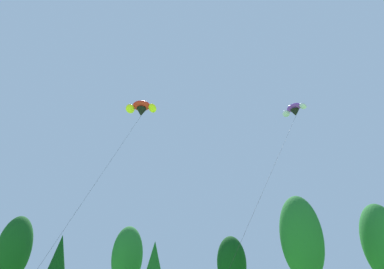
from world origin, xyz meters
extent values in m
ellipsoid|color=#144719|center=(-38.83, 50.66, 9.12)|extent=(5.85, 5.85, 11.78)
cone|color=#0F3D14|center=(-30.49, 52.76, 7.26)|extent=(4.14, 4.14, 8.53)
ellipsoid|color=#236628|center=(-17.20, 53.40, 7.54)|extent=(5.15, 5.15, 9.74)
cone|color=#19561E|center=(-11.55, 51.81, 5.99)|extent=(3.69, 3.69, 7.03)
ellipsoid|color=#0F3D14|center=(0.15, 55.10, 6.20)|extent=(4.55, 4.55, 8.01)
ellipsoid|color=#236628|center=(10.91, 51.62, 9.08)|extent=(5.83, 5.83, 11.73)
ellipsoid|color=#236628|center=(21.52, 53.98, 8.23)|extent=(5.46, 5.46, 10.63)
ellipsoid|color=red|center=(-4.13, 29.29, 20.04)|extent=(2.22, 1.90, 1.00)
ellipsoid|color=yellow|center=(-2.96, 29.58, 19.70)|extent=(1.38, 1.44, 1.16)
ellipsoid|color=yellow|center=(-5.30, 29.00, 19.70)|extent=(1.16, 1.43, 1.16)
cone|color=black|center=(-4.16, 29.42, 19.30)|extent=(1.31, 1.31, 0.93)
cylinder|color=black|center=(-4.88, 24.62, 10.23)|extent=(1.44, 9.62, 17.22)
ellipsoid|color=purple|center=(12.16, 40.18, 23.46)|extent=(2.32, 2.11, 1.05)
ellipsoid|color=silver|center=(13.20, 39.54, 23.11)|extent=(1.31, 1.40, 1.20)
ellipsoid|color=silver|center=(11.12, 40.83, 23.11)|extent=(1.35, 1.39, 1.20)
cone|color=black|center=(12.22, 40.28, 22.71)|extent=(1.51, 1.51, 0.94)
cylinder|color=black|center=(8.54, 30.91, 11.71)|extent=(7.37, 18.76, 21.06)
camera|label=1|loc=(9.11, 4.81, 2.17)|focal=28.08mm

